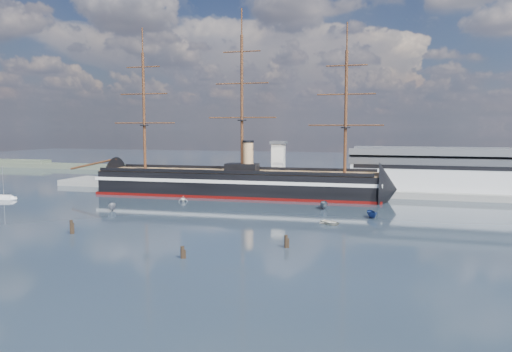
# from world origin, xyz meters

# --- Properties ---
(ground) EXTENTS (600.00, 600.00, 0.00)m
(ground) POSITION_xyz_m (0.00, 40.00, 0.00)
(ground) COLOR #1A242B
(ground) RESTS_ON ground
(quay) EXTENTS (180.00, 18.00, 2.00)m
(quay) POSITION_xyz_m (10.00, 76.00, 0.00)
(quay) COLOR slate
(quay) RESTS_ON ground
(warehouse) EXTENTS (63.00, 21.00, 11.60)m
(warehouse) POSITION_xyz_m (58.00, 80.00, 7.98)
(warehouse) COLOR #B7BABC
(warehouse) RESTS_ON ground
(quay_tower) EXTENTS (5.00, 5.00, 15.00)m
(quay_tower) POSITION_xyz_m (3.00, 73.00, 9.75)
(quay_tower) COLOR silver
(quay_tower) RESTS_ON ground
(shoreline) EXTENTS (120.00, 10.00, 4.00)m
(shoreline) POSITION_xyz_m (-139.23, 135.00, 1.45)
(shoreline) COLOR #3F4C38
(shoreline) RESTS_ON ground
(warship) EXTENTS (113.18, 19.73, 53.94)m
(warship) POSITION_xyz_m (-9.30, 60.00, 4.04)
(warship) COLOR black
(warship) RESTS_ON ground
(sailboat) EXTENTS (6.64, 2.94, 10.25)m
(sailboat) POSITION_xyz_m (-71.23, 32.09, 0.65)
(sailboat) COLOR white
(sailboat) RESTS_ON ground
(motorboat_a) EXTENTS (6.19, 4.49, 2.34)m
(motorboat_a) POSITION_xyz_m (-29.39, 23.84, 0.00)
(motorboat_a) COLOR gray
(motorboat_a) RESTS_ON ground
(motorboat_c) EXTENTS (6.16, 2.76, 2.39)m
(motorboat_c) POSITION_xyz_m (23.04, 42.25, 0.00)
(motorboat_c) COLOR #535E69
(motorboat_c) RESTS_ON ground
(motorboat_d) EXTENTS (5.59, 3.90, 1.88)m
(motorboat_d) POSITION_xyz_m (-18.31, 43.52, 0.00)
(motorboat_d) COLOR white
(motorboat_d) RESTS_ON ground
(motorboat_e) EXTENTS (2.85, 3.34, 1.48)m
(motorboat_e) POSITION_xyz_m (27.72, 21.27, 0.00)
(motorboat_e) COLOR beige
(motorboat_e) RESTS_ON ground
(motorboat_f) EXTENTS (5.87, 3.93, 2.21)m
(motorboat_f) POSITION_xyz_m (36.17, 31.87, 0.00)
(motorboat_f) COLOR navy
(motorboat_f) RESTS_ON ground
(piling_near_left) EXTENTS (0.64, 0.64, 3.54)m
(piling_near_left) POSITION_xyz_m (-21.58, -3.30, 0.00)
(piling_near_left) COLOR black
(piling_near_left) RESTS_ON ground
(piling_near_mid) EXTENTS (0.64, 0.64, 2.74)m
(piling_near_mid) POSITION_xyz_m (8.19, -14.43, 0.00)
(piling_near_mid) COLOR black
(piling_near_mid) RESTS_ON ground
(piling_near_right) EXTENTS (0.64, 0.64, 3.02)m
(piling_near_right) POSITION_xyz_m (23.01, -2.49, 0.00)
(piling_near_right) COLOR black
(piling_near_right) RESTS_ON ground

